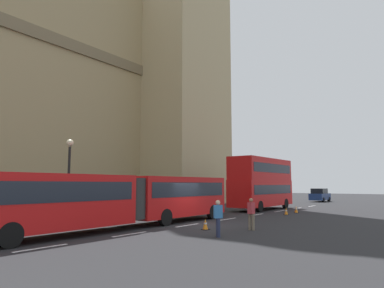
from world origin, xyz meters
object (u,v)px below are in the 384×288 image
(double_decker_bus, at_px, (262,181))
(traffic_cone_west, at_px, (205,224))
(articulated_bus, at_px, (126,196))
(pedestrian_by_kerb, at_px, (251,213))
(sedan_lead, at_px, (320,195))
(traffic_cone_middle, at_px, (286,211))
(pedestrian_near_cones, at_px, (218,217))
(traffic_cone_east, at_px, (296,210))
(street_lamp, at_px, (69,174))

(double_decker_bus, distance_m, traffic_cone_west, 16.15)
(articulated_bus, height_order, pedestrian_by_kerb, articulated_bus)
(sedan_lead, bearing_deg, traffic_cone_middle, -169.68)
(articulated_bus, xyz_separation_m, double_decker_bus, (17.54, 0.00, 0.96))
(pedestrian_near_cones, bearing_deg, sedan_lead, 9.64)
(sedan_lead, xyz_separation_m, pedestrian_near_cones, (-36.55, -6.21, -0.00))
(sedan_lead, relative_size, pedestrian_near_cones, 2.60)
(double_decker_bus, distance_m, sedan_lead, 19.39)
(traffic_cone_east, distance_m, pedestrian_by_kerb, 12.70)
(traffic_cone_west, relative_size, traffic_cone_east, 1.00)
(double_decker_bus, bearing_deg, traffic_cone_middle, -135.30)
(articulated_bus, bearing_deg, double_decker_bus, 0.01)
(street_lamp, xyz_separation_m, pedestrian_near_cones, (1.01, -10.43, -2.14))
(traffic_cone_west, xyz_separation_m, pedestrian_by_kerb, (1.31, -2.08, 0.63))
(sedan_lead, bearing_deg, traffic_cone_east, -168.65)
(double_decker_bus, bearing_deg, traffic_cone_west, -165.57)
(articulated_bus, xyz_separation_m, traffic_cone_west, (2.08, -3.98, -1.46))
(traffic_cone_west, bearing_deg, articulated_bus, 117.56)
(traffic_cone_east, xyz_separation_m, street_lamp, (-16.60, 8.43, 2.77))
(pedestrian_near_cones, bearing_deg, traffic_cone_west, 47.54)
(sedan_lead, height_order, street_lamp, street_lamp)
(traffic_cone_middle, xyz_separation_m, traffic_cone_east, (2.35, 0.04, 0.00))
(double_decker_bus, bearing_deg, pedestrian_near_cones, -161.05)
(sedan_lead, relative_size, traffic_cone_west, 7.59)
(traffic_cone_east, xyz_separation_m, pedestrian_by_kerb, (-12.50, -2.14, 0.63))
(sedan_lead, bearing_deg, pedestrian_by_kerb, -169.26)
(sedan_lead, xyz_separation_m, traffic_cone_middle, (-23.31, -4.24, -0.63))
(traffic_cone_east, height_order, pedestrian_near_cones, pedestrian_near_cones)
(traffic_cone_middle, distance_m, street_lamp, 16.81)
(pedestrian_by_kerb, bearing_deg, pedestrian_near_cones, 177.38)
(sedan_lead, xyz_separation_m, traffic_cone_west, (-34.77, -4.26, -0.63))
(traffic_cone_middle, bearing_deg, sedan_lead, 10.32)
(traffic_cone_middle, relative_size, pedestrian_near_cones, 0.34)
(pedestrian_near_cones, relative_size, pedestrian_by_kerb, 1.00)
(pedestrian_near_cones, bearing_deg, traffic_cone_east, 7.30)
(traffic_cone_middle, height_order, pedestrian_by_kerb, pedestrian_by_kerb)
(double_decker_bus, xyz_separation_m, traffic_cone_west, (-15.46, -3.98, -2.43))
(traffic_cone_west, bearing_deg, pedestrian_by_kerb, -57.89)
(sedan_lead, bearing_deg, pedestrian_near_cones, -170.36)
(traffic_cone_east, xyz_separation_m, pedestrian_near_cones, (-15.59, -2.00, 0.63))
(sedan_lead, height_order, traffic_cone_middle, sedan_lead)
(traffic_cone_east, bearing_deg, traffic_cone_west, -179.78)
(sedan_lead, relative_size, traffic_cone_east, 7.59)
(articulated_bus, bearing_deg, street_lamp, 99.04)
(double_decker_bus, distance_m, pedestrian_by_kerb, 15.51)
(articulated_bus, xyz_separation_m, pedestrian_by_kerb, (3.38, -6.06, -0.83))
(traffic_cone_middle, relative_size, traffic_cone_east, 1.00)
(street_lamp, xyz_separation_m, pedestrian_by_kerb, (4.10, -10.57, -2.14))
(street_lamp, relative_size, pedestrian_near_cones, 3.12)
(traffic_cone_west, xyz_separation_m, traffic_cone_east, (13.81, 0.05, 0.00))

